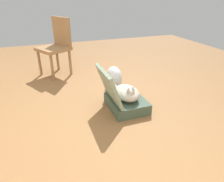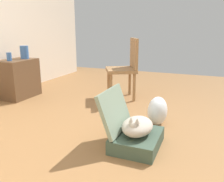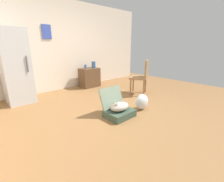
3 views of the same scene
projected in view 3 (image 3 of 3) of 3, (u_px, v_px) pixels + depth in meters
name	position (u px, v px, depth m)	size (l,w,h in m)	color
ground_plane	(110.00, 109.00, 3.39)	(7.68, 7.68, 0.00)	olive
wall_back	(58.00, 46.00, 4.61)	(6.40, 0.15, 2.60)	beige
suitcase_base	(119.00, 113.00, 3.00)	(0.52, 0.42, 0.13)	#384C3D
suitcase_lid	(111.00, 97.00, 3.08)	(0.52, 0.42, 0.04)	gray
cat	(119.00, 106.00, 2.96)	(0.48, 0.28, 0.20)	#B2A899
plastic_bag_white	(142.00, 102.00, 3.33)	(0.32, 0.22, 0.33)	silver
refrigerator	(15.00, 67.00, 3.58)	(0.56, 0.67, 1.69)	#B7BABC
side_table	(89.00, 77.00, 5.11)	(0.60, 0.42, 0.61)	brown
vase_tall	(85.00, 67.00, 4.90)	(0.07, 0.07, 0.13)	#38609E
vase_short	(94.00, 65.00, 5.06)	(0.13, 0.13, 0.21)	#38609E
chair	(141.00, 76.00, 4.30)	(0.63, 0.62, 0.95)	olive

